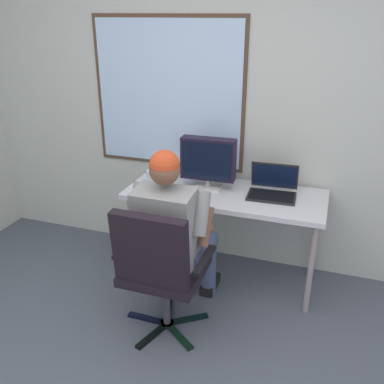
# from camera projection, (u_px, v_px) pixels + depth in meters

# --- Properties ---
(wall_rear) EXTENTS (4.48, 0.08, 2.83)m
(wall_rear) POSITION_uv_depth(u_px,v_px,m) (222.00, 95.00, 3.34)
(wall_rear) COLOR beige
(wall_rear) RESTS_ON ground
(desk) EXTENTS (1.51, 0.62, 0.75)m
(desk) POSITION_uv_depth(u_px,v_px,m) (225.00, 200.00, 3.26)
(desk) COLOR gray
(desk) RESTS_ON ground
(office_chair) EXTENTS (0.60, 0.58, 0.96)m
(office_chair) POSITION_uv_depth(u_px,v_px,m) (159.00, 265.00, 2.67)
(office_chair) COLOR black
(office_chair) RESTS_ON ground
(person_seated) EXTENTS (0.53, 0.74, 1.27)m
(person_seated) POSITION_uv_depth(u_px,v_px,m) (173.00, 231.00, 2.84)
(person_seated) COLOR #404C6B
(person_seated) RESTS_ON ground
(crt_monitor) EXTENTS (0.42, 0.19, 0.40)m
(crt_monitor) POSITION_uv_depth(u_px,v_px,m) (208.00, 160.00, 3.24)
(crt_monitor) COLOR beige
(crt_monitor) RESTS_ON desk
(laptop) EXTENTS (0.37, 0.31, 0.23)m
(laptop) POSITION_uv_depth(u_px,v_px,m) (273.00, 187.00, 3.18)
(laptop) COLOR black
(laptop) RESTS_ON desk
(wine_glass) EXTENTS (0.08, 0.08, 0.16)m
(wine_glass) POSITION_uv_depth(u_px,v_px,m) (152.00, 176.00, 3.24)
(wine_glass) COLOR silver
(wine_glass) RESTS_ON desk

